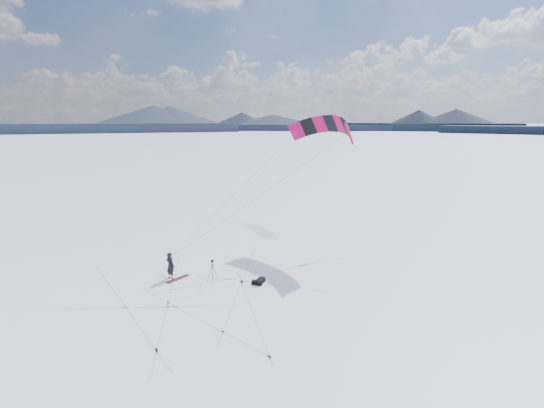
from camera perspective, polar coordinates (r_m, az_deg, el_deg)
ground at (r=22.90m, az=-10.03°, el=-12.62°), size 1800.00×1800.00×0.00m
horizon_hills at (r=21.76m, az=-10.34°, el=-4.91°), size 704.00×704.42×8.18m
snow_tracks at (r=22.12m, az=-10.78°, el=-13.57°), size 17.62×14.39×0.01m
snowkiter at (r=25.24m, az=-14.41°, el=-10.42°), size 0.61×0.72×1.68m
snowboard at (r=25.06m, az=-13.50°, el=-10.49°), size 1.59×0.90×0.04m
tripod at (r=23.92m, az=-8.63°, el=-9.13°), size 0.63×0.67×1.40m
gear_bag_a at (r=23.77m, az=-1.77°, el=-11.09°), size 0.81×0.70×0.33m
gear_bag_b at (r=23.61m, az=-2.18°, el=-11.32°), size 0.61×0.67×0.28m
power_kite at (r=30.25m, az=7.78°, el=10.87°), size 13.80×6.42×8.56m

